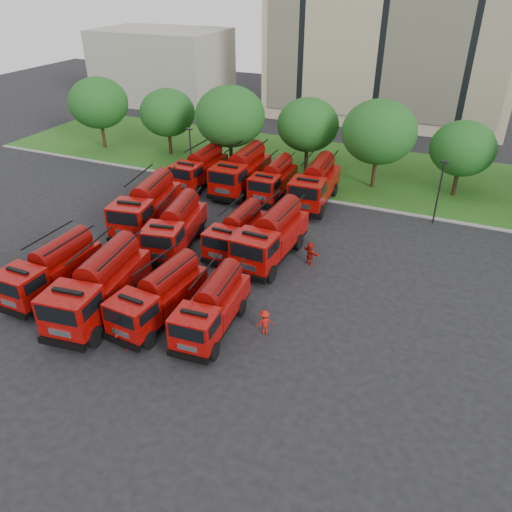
{
  "coord_description": "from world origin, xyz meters",
  "views": [
    {
      "loc": [
        13.3,
        -21.24,
        17.82
      ],
      "look_at": [
        2.37,
        3.88,
        1.8
      ],
      "focal_mm": 35.0,
      "sensor_mm": 36.0,
      "label": 1
    }
  ],
  "objects": [
    {
      "name": "fire_truck_5",
      "position": [
        -4.67,
        5.65,
        1.66
      ],
      "size": [
        3.86,
        7.59,
        3.3
      ],
      "rotation": [
        0.0,
        0.0,
        0.2
      ],
      "color": "black",
      "rests_on": "ground"
    },
    {
      "name": "tree_4",
      "position": [
        6.0,
        22.5,
        5.22
      ],
      "size": [
        6.55,
        6.55,
        8.01
      ],
      "color": "#382314",
      "rests_on": "ground"
    },
    {
      "name": "fire_truck_2",
      "position": [
        -1.09,
        -1.99,
        1.56
      ],
      "size": [
        2.94,
        6.97,
        3.1
      ],
      "rotation": [
        0.0,
        0.0,
        -0.08
      ],
      "color": "black",
      "rests_on": "ground"
    },
    {
      "name": "lamp_post_0",
      "position": [
        -10.0,
        17.2,
        2.9
      ],
      "size": [
        0.6,
        0.25,
        5.11
      ],
      "color": "black",
      "rests_on": "ground"
    },
    {
      "name": "fire_truck_1",
      "position": [
        -4.58,
        -2.87,
        1.82
      ],
      "size": [
        3.71,
        8.23,
        3.62
      ],
      "rotation": [
        0.0,
        0.0,
        0.12
      ],
      "color": "black",
      "rests_on": "ground"
    },
    {
      "name": "fire_truck_0",
      "position": [
        -8.76,
        -2.26,
        1.61
      ],
      "size": [
        2.68,
        7.05,
        3.19
      ],
      "rotation": [
        0.0,
        0.0,
        -0.02
      ],
      "color": "black",
      "rests_on": "ground"
    },
    {
      "name": "firefighter_4",
      "position": [
        -7.97,
        3.95,
        0.0
      ],
      "size": [
        0.76,
        0.86,
        1.48
      ],
      "primitive_type": "imported",
      "rotation": [
        0.0,
        0.0,
        2.08
      ],
      "color": "#A1130C",
      "rests_on": "ground"
    },
    {
      "name": "tree_0",
      "position": [
        -24.0,
        22.0,
        5.02
      ],
      "size": [
        6.3,
        6.3,
        7.7
      ],
      "color": "#382314",
      "rests_on": "ground"
    },
    {
      "name": "curb",
      "position": [
        0.0,
        17.9,
        0.07
      ],
      "size": [
        70.0,
        0.3,
        0.14
      ],
      "primitive_type": "cube",
      "color": "gray",
      "rests_on": "ground"
    },
    {
      "name": "tree_1",
      "position": [
        -16.0,
        23.0,
        4.55
      ],
      "size": [
        5.71,
        5.71,
        6.98
      ],
      "color": "#382314",
      "rests_on": "ground"
    },
    {
      "name": "fire_truck_9",
      "position": [
        -4.9,
        17.28,
        1.84
      ],
      "size": [
        2.98,
        8.04,
        3.65
      ],
      "rotation": [
        0.0,
        0.0,
        0.0
      ],
      "color": "black",
      "rests_on": "ground"
    },
    {
      "name": "tree_3",
      "position": [
        -1.0,
        24.0,
        4.68
      ],
      "size": [
        5.88,
        5.88,
        7.19
      ],
      "color": "#382314",
      "rests_on": "ground"
    },
    {
      "name": "apartment_building",
      "position": [
        2.0,
        47.94,
        12.5
      ],
      "size": [
        30.0,
        14.18,
        25.0
      ],
      "color": "tan",
      "rests_on": "ground"
    },
    {
      "name": "tree_2",
      "position": [
        -8.0,
        21.5,
        5.35
      ],
      "size": [
        6.72,
        6.72,
        8.22
      ],
      "color": "#382314",
      "rests_on": "ground"
    },
    {
      "name": "ground",
      "position": [
        0.0,
        0.0,
        0.0
      ],
      "size": [
        140.0,
        140.0,
        0.0
      ],
      "primitive_type": "plane",
      "color": "black",
      "rests_on": "ground"
    },
    {
      "name": "side_building",
      "position": [
        -30.0,
        44.0,
        5.0
      ],
      "size": [
        18.0,
        12.0,
        10.0
      ],
      "primitive_type": "cube",
      "color": "#9B958A",
      "rests_on": "ground"
    },
    {
      "name": "firefighter_3",
      "position": [
        4.99,
        -0.95,
        0.0
      ],
      "size": [
        1.08,
        1.01,
        1.51
      ],
      "primitive_type": "imported",
      "rotation": [
        0.0,
        0.0,
        3.83
      ],
      "color": "#A1130C",
      "rests_on": "ground"
    },
    {
      "name": "fire_truck_6",
      "position": [
        -0.55,
        7.09,
        1.46
      ],
      "size": [
        2.45,
        6.44,
        2.91
      ],
      "rotation": [
        0.0,
        0.0,
        -0.02
      ],
      "color": "black",
      "rests_on": "ground"
    },
    {
      "name": "firefighter_1",
      "position": [
        -1.43,
        -5.15,
        0.0
      ],
      "size": [
        1.05,
        0.89,
        1.89
      ],
      "primitive_type": "imported",
      "rotation": [
        0.0,
        0.0,
        -0.51
      ],
      "color": "#A1130C",
      "rests_on": "ground"
    },
    {
      "name": "fire_truck_11",
      "position": [
        2.11,
        17.07,
        1.8
      ],
      "size": [
        3.2,
        8.0,
        3.58
      ],
      "rotation": [
        0.0,
        0.0,
        0.05
      ],
      "color": "black",
      "rests_on": "ground"
    },
    {
      "name": "firefighter_5",
      "position": [
        4.93,
        7.27,
        0.0
      ],
      "size": [
        1.62,
        1.29,
        1.61
      ],
      "primitive_type": "imported",
      "rotation": [
        0.0,
        0.0,
        2.63
      ],
      "color": "#A1130C",
      "rests_on": "ground"
    },
    {
      "name": "fire_truck_8",
      "position": [
        -8.96,
        16.92,
        1.62
      ],
      "size": [
        2.7,
        7.11,
        3.22
      ],
      "rotation": [
        0.0,
        0.0,
        -0.02
      ],
      "color": "black",
      "rests_on": "ground"
    },
    {
      "name": "lamp_post_1",
      "position": [
        12.0,
        17.2,
        2.9
      ],
      "size": [
        0.6,
        0.25,
        5.11
      ],
      "color": "black",
      "rests_on": "ground"
    },
    {
      "name": "fire_truck_10",
      "position": [
        -1.71,
        17.12,
        1.55
      ],
      "size": [
        2.58,
        6.8,
        3.08
      ],
      "rotation": [
        0.0,
        0.0,
        0.02
      ],
      "color": "black",
      "rests_on": "ground"
    },
    {
      "name": "firefighter_2",
      "position": [
        1.44,
        -2.99,
        0.0
      ],
      "size": [
        0.72,
        1.15,
        1.88
      ],
      "primitive_type": "imported",
      "rotation": [
        0.0,
        0.0,
        1.66
      ],
      "color": "#A1130C",
      "rests_on": "ground"
    },
    {
      "name": "fire_truck_3",
      "position": [
        2.15,
        -1.68,
        1.5
      ],
      "size": [
        2.8,
        6.71,
        2.98
      ],
      "rotation": [
        0.0,
        0.0,
        0.08
      ],
      "color": "black",
      "rests_on": "ground"
    },
    {
      "name": "fire_truck_4",
      "position": [
        -8.48,
        7.68,
        1.82
      ],
      "size": [
        3.98,
        8.28,
        3.62
      ],
      "rotation": [
        0.0,
        0.0,
        0.16
      ],
      "color": "black",
      "rests_on": "ground"
    },
    {
      "name": "fire_truck_7",
      "position": [
        2.21,
        6.91,
        1.77
      ],
      "size": [
        3.12,
        7.83,
        3.51
      ],
      "rotation": [
        0.0,
        0.0,
        -0.05
      ],
      "color": "black",
      "rests_on": "ground"
    },
    {
      "name": "lawn",
      "position": [
        0.0,
        26.0,
        0.06
      ],
      "size": [
        70.0,
        16.0,
        0.12
      ],
      "primitive_type": "cube",
      "color": "#224913",
      "rests_on": "ground"
    },
    {
      "name": "tree_5",
      "position": [
        13.0,
        23.5,
        4.35
      ],
      "size": [
        5.46,
        5.46,
        6.68
      ],
      "color": "#382314",
      "rests_on": "ground"
    },
    {
      "name": "firefighter_0",
      "position": [
        1.5,
        -4.22,
        0.0
      ],
      "size": [
        0.59,
        0.45,
        1.54
      ],
      "primitive_type": "imported",
      "rotation": [
        0.0,
        0.0,
        0.07
      ],
      "color": "#A1130C",
      "rests_on": "ground"
    }
  ]
}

